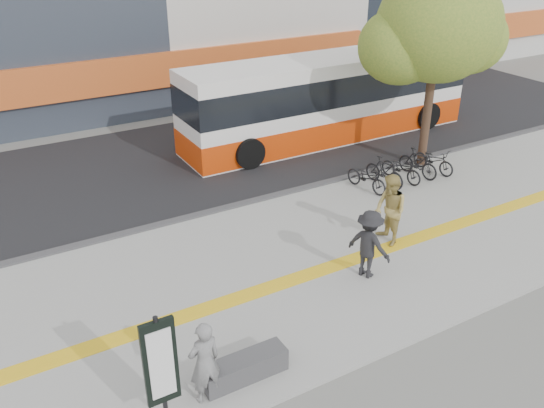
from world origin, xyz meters
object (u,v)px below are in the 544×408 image
bus (329,100)px  pedestrian_dark (369,244)px  bench (244,368)px  street_tree (435,28)px  signboard (161,364)px  pedestrian_tan (390,210)px  seated_woman (204,362)px

bus → pedestrian_dark: bearing=-119.3°
bench → street_tree: (9.78, 6.02, 4.21)m
signboard → pedestrian_dark: signboard is taller
street_tree → bench: bearing=-148.4°
street_tree → pedestrian_tan: size_ratio=3.41×
pedestrian_tan → pedestrian_dark: 1.67m
seated_woman → pedestrian_dark: size_ratio=0.97×
bus → street_tree: bearing=-72.0°
pedestrian_dark → seated_woman: bearing=88.2°
bus → pedestrian_dark: 9.39m
signboard → pedestrian_dark: bearing=18.1°
pedestrian_tan → pedestrian_dark: bearing=-47.9°
bench → pedestrian_dark: size_ratio=0.96×
street_tree → pedestrian_tan: street_tree is taller
bench → signboard: bearing=-169.2°
street_tree → bus: street_tree is taller
seated_woman → bus: bearing=-138.4°
seated_woman → pedestrian_tan: bearing=-162.3°
bench → bus: bearing=48.5°
bench → signboard: signboard is taller
signboard → bus: size_ratio=0.19×
signboard → pedestrian_tan: (6.99, 2.74, -0.36)m
bench → pedestrian_tan: pedestrian_tan is taller
bench → pedestrian_dark: (4.00, 1.52, 0.61)m
bench → pedestrian_dark: pedestrian_dark is taller
signboard → bus: (10.18, 10.01, 0.11)m
bench → street_tree: bearing=31.6°
street_tree → pedestrian_dark: size_ratio=3.80×
street_tree → pedestrian_dark: 8.16m
seated_woman → pedestrian_dark: bearing=-165.9°
signboard → pedestrian_dark: size_ratio=1.32×
street_tree → pedestrian_tan: (-4.39, -3.58, -3.51)m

